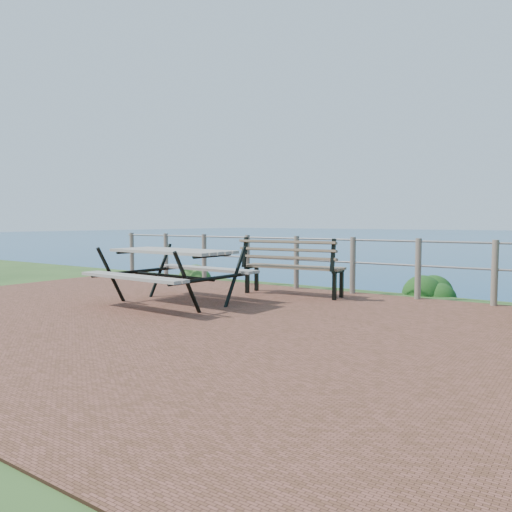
{
  "coord_description": "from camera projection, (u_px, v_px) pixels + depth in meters",
  "views": [
    {
      "loc": [
        4.74,
        -4.86,
        1.3
      ],
      "look_at": [
        0.28,
        1.59,
        0.75
      ],
      "focal_mm": 35.0,
      "sensor_mm": 36.0,
      "label": 1
    }
  ],
  "objects": [
    {
      "name": "shrub_lip_east",
      "position": [
        431.0,
        294.0,
        8.92
      ],
      "size": [
        0.74,
        0.74,
        0.47
      ],
      "primitive_type": "ellipsoid",
      "color": "#1A4114",
      "rests_on": "ground"
    },
    {
      "name": "ground",
      "position": [
        173.0,
        317.0,
        6.77
      ],
      "size": [
        10.0,
        7.0,
        0.12
      ],
      "primitive_type": "cube",
      "color": "brown",
      "rests_on": "ground"
    },
    {
      "name": "safety_railing",
      "position": [
        296.0,
        259.0,
        9.48
      ],
      "size": [
        9.4,
        0.1,
        1.0
      ],
      "color": "#6B5B4C",
      "rests_on": "ground"
    },
    {
      "name": "picnic_table",
      "position": [
        172.0,
        271.0,
        7.68
      ],
      "size": [
        2.03,
        1.73,
        0.84
      ],
      "rotation": [
        0.0,
        0.0,
        -0.04
      ],
      "color": "gray",
      "rests_on": "ground"
    },
    {
      "name": "shrub_lip_west",
      "position": [
        197.0,
        276.0,
        11.77
      ],
      "size": [
        0.67,
        0.67,
        0.37
      ],
      "primitive_type": "ellipsoid",
      "color": "#2E5720",
      "rests_on": "ground"
    },
    {
      "name": "park_bench",
      "position": [
        293.0,
        258.0,
        8.6
      ],
      "size": [
        1.81,
        0.6,
        1.0
      ],
      "rotation": [
        0.0,
        0.0,
        0.09
      ],
      "color": "brown",
      "rests_on": "ground"
    }
  ]
}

